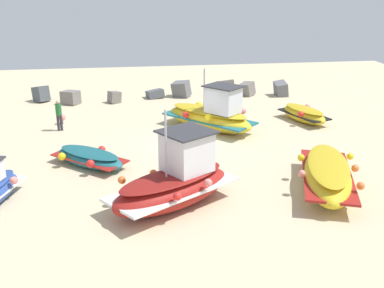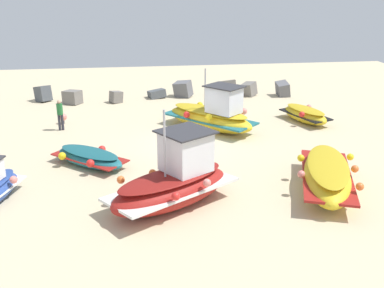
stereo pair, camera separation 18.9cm
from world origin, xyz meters
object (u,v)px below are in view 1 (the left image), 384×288
fishing_boat_1 (211,115)px  fishing_boat_3 (175,182)px  person_walking (59,113)px  mooring_buoy_0 (62,118)px  fishing_boat_0 (89,158)px  fishing_boat_4 (304,114)px  fishing_boat_2 (327,175)px

fishing_boat_1 → fishing_boat_3: bearing=-60.9°
person_walking → mooring_buoy_0: (-0.02, 1.21, -0.59)m
fishing_boat_1 → fishing_boat_3: size_ratio=0.99×
fishing_boat_0 → mooring_buoy_0: fishing_boat_0 is taller
fishing_boat_4 → mooring_buoy_0: bearing=64.1°
fishing_boat_3 → mooring_buoy_0: bearing=83.0°
person_walking → fishing_boat_0: bearing=8.7°
fishing_boat_2 → fishing_boat_4: 9.28m
fishing_boat_4 → fishing_boat_3: bearing=118.3°
fishing_boat_0 → mooring_buoy_0: size_ratio=6.13×
fishing_boat_3 → person_walking: size_ratio=3.14×
fishing_boat_1 → fishing_boat_2: bearing=-21.7°
fishing_boat_2 → fishing_boat_3: size_ratio=1.05×
fishing_boat_3 → mooring_buoy_0: size_ratio=8.98×
person_walking → fishing_boat_4: bearing=78.1°
fishing_boat_3 → person_walking: 11.03m
fishing_boat_2 → fishing_boat_4: bearing=-176.3°
fishing_boat_0 → fishing_boat_1: (6.27, 4.38, 0.47)m
fishing_boat_2 → person_walking: bearing=-110.2°
fishing_boat_0 → fishing_boat_1: fishing_boat_1 is taller
fishing_boat_2 → person_walking: size_ratio=3.30×
fishing_boat_2 → person_walking: 14.56m
fishing_boat_2 → fishing_boat_3: bearing=-66.3°
fishing_boat_1 → person_walking: fishing_boat_1 is taller
fishing_boat_1 → mooring_buoy_0: 8.50m
fishing_boat_1 → fishing_boat_3: (-2.94, -8.70, 0.06)m
fishing_boat_0 → fishing_boat_3: fishing_boat_3 is taller
fishing_boat_4 → person_walking: (-13.73, 0.30, 0.53)m
fishing_boat_0 → fishing_boat_3: 5.48m
fishing_boat_2 → fishing_boat_3: (-6.02, -0.47, 0.28)m
fishing_boat_0 → fishing_boat_1: size_ratio=0.69×
fishing_boat_3 → mooring_buoy_0: (-5.25, 10.92, -0.52)m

